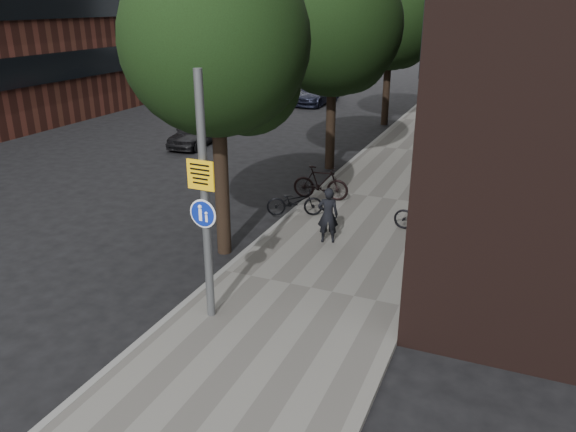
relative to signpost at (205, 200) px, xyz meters
The scene contains 15 objects.
ground 3.24m from the signpost, 49.77° to the right, with size 120.00×120.00×0.00m, color black.
sidewalk 9.03m from the signpost, 80.11° to the left, with size 4.50×60.00×0.12m, color #63605B.
curb_edge 8.94m from the signpost, 95.10° to the left, with size 0.15×60.00×0.13m, color slate.
street_tree_near 4.24m from the signpost, 112.11° to the left, with size 4.40×4.40×7.50m.
street_tree_mid 12.01m from the signpost, 96.31° to the left, with size 5.00×5.00×7.80m.
street_tree_far 20.87m from the signpost, 93.57° to the left, with size 5.00×5.00×7.80m.
signpost is the anchor object (origin of this frame).
pedestrian 4.88m from the signpost, 77.54° to the left, with size 0.55×0.36×1.51m, color black.
parked_bike_facade_near 7.23m from the signpost, 62.15° to the left, with size 0.59×1.70×0.90m, color black.
parked_bike_facade_far 8.75m from the signpost, 67.65° to the left, with size 0.43×1.52×0.91m, color black.
parked_bike_curb_near 6.31m from the signpost, 95.41° to the left, with size 0.58×1.68×0.88m, color black.
parked_bike_curb_far 7.88m from the signpost, 92.60° to the left, with size 0.51×1.82×1.09m, color black.
parked_car_near 15.21m from the signpost, 122.74° to the left, with size 1.39×3.45×1.17m, color black.
parked_car_mid 21.02m from the signpost, 112.31° to the left, with size 1.21×3.48×1.15m, color maroon.
parked_car_far 26.09m from the signpost, 105.25° to the left, with size 1.78×4.39×1.27m, color black.
Camera 1 is at (4.10, -7.19, 6.16)m, focal length 35.00 mm.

